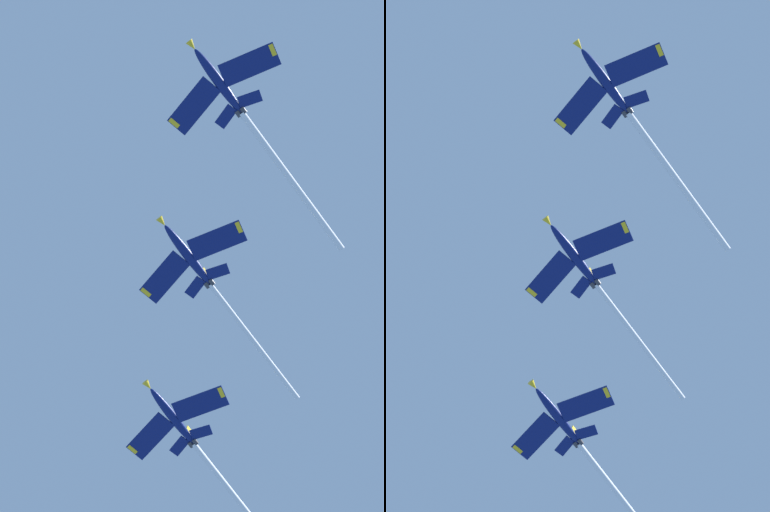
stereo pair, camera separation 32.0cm
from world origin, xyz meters
TOP-DOWN VIEW (x-y plane):
  - jet_lead at (2.64, -20.88)m, footprint 33.50×26.01m
  - jet_second at (26.96, -12.28)m, footprint 31.34×24.63m
  - jet_third at (56.16, -8.23)m, footprint 34.23×26.28m

SIDE VIEW (x-z plane):
  - jet_third at x=56.16m, z-range 149.67..159.35m
  - jet_second at x=26.96m, z-range 154.87..163.84m
  - jet_lead at x=2.64m, z-range 158.36..168.34m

